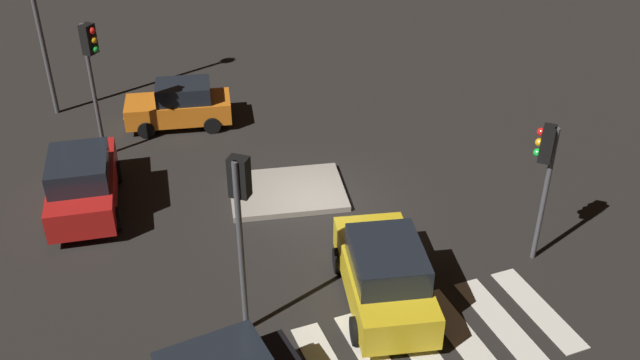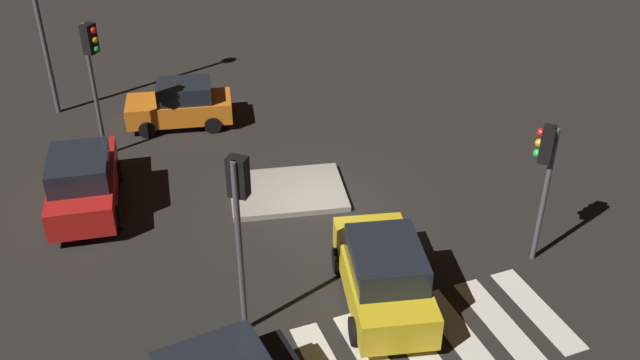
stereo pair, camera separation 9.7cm
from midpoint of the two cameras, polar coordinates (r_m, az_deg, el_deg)
name	(u,v)px [view 2 (the right image)]	position (r m, az deg, el deg)	size (l,w,h in m)	color
ground_plane	(320,207)	(22.14, 0.13, -2.20)	(80.00, 80.00, 0.00)	black
traffic_island	(287,191)	(22.78, -2.49, -0.89)	(4.07, 3.38, 0.18)	gray
car_yellow	(383,274)	(18.15, 5.22, -7.45)	(2.87, 4.70, 1.93)	gold
car_orange	(181,105)	(27.02, -10.93, 5.91)	(4.07, 2.43, 1.68)	orange
car_red	(83,182)	(22.76, -18.24, -0.12)	(2.58, 4.62, 1.93)	red
traffic_light_west	(92,58)	(24.42, -17.57, 9.20)	(0.54, 0.54, 4.74)	#47474C
traffic_light_south	(239,204)	(15.92, -6.27, -1.92)	(0.54, 0.53, 4.77)	#47474C
traffic_light_east	(545,162)	(19.33, 17.62, 1.40)	(0.54, 0.54, 4.06)	#47474C
crosswalk_near	(416,346)	(17.72, 7.82, -12.92)	(7.60, 3.20, 0.02)	silver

